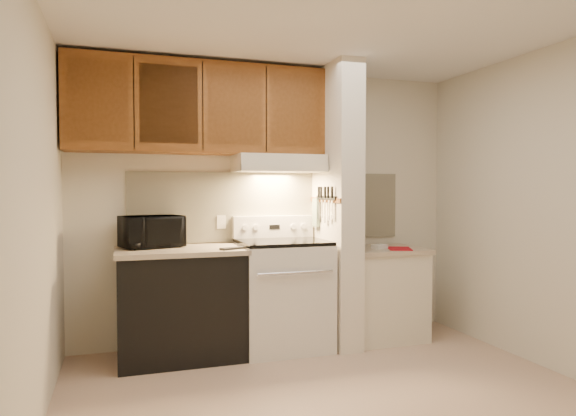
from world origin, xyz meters
name	(u,v)px	position (x,y,z in m)	size (l,w,h in m)	color
floor	(335,398)	(0.00, 0.00, 0.00)	(3.60, 3.60, 0.00)	#C9A890
ceiling	(336,19)	(0.00, 0.00, 2.50)	(3.60, 3.60, 0.00)	white
wall_back	(271,205)	(0.00, 1.50, 1.25)	(3.60, 0.02, 2.50)	beige
wall_left	(34,216)	(-1.80, 0.00, 1.25)	(0.02, 3.00, 2.50)	beige
wall_right	(551,208)	(1.80, 0.00, 1.25)	(0.02, 3.00, 2.50)	beige
backsplash	(272,206)	(0.00, 1.49, 1.24)	(2.60, 0.02, 0.63)	#F2EAC4
range_body	(283,296)	(0.00, 1.16, 0.46)	(0.76, 0.65, 0.92)	silver
oven_window	(294,299)	(0.00, 0.84, 0.50)	(0.50, 0.01, 0.30)	black
oven_handle	(296,273)	(0.00, 0.80, 0.72)	(0.02, 0.02, 0.65)	silver
cooktop	(283,242)	(0.00, 1.16, 0.94)	(0.74, 0.64, 0.03)	black
range_backguard	(273,227)	(0.00, 1.44, 1.05)	(0.76, 0.08, 0.20)	silver
range_display	(275,227)	(0.00, 1.40, 1.05)	(0.10, 0.01, 0.04)	black
range_knob_left_outer	(245,228)	(-0.28, 1.40, 1.05)	(0.05, 0.05, 0.02)	silver
range_knob_left_inner	(256,227)	(-0.18, 1.40, 1.05)	(0.05, 0.05, 0.02)	silver
range_knob_right_inner	(293,226)	(0.18, 1.40, 1.05)	(0.05, 0.05, 0.02)	silver
range_knob_right_outer	(303,226)	(0.28, 1.40, 1.05)	(0.05, 0.05, 0.02)	silver
dishwasher_front	(181,306)	(-0.88, 1.17, 0.43)	(1.00, 0.63, 0.87)	black
left_countertop	(180,251)	(-0.88, 1.17, 0.89)	(1.04, 0.67, 0.04)	tan
spoon_rest	(233,248)	(-0.48, 0.97, 0.92)	(0.22, 0.07, 0.02)	black
teal_jar	(147,243)	(-1.14, 1.22, 0.96)	(0.09, 0.09, 0.10)	#266E6C
outlet	(221,222)	(-0.48, 1.48, 1.10)	(0.08, 0.01, 0.12)	beige
microwave	(152,232)	(-1.10, 1.31, 1.04)	(0.48, 0.32, 0.27)	black
partition_pillar	(337,205)	(0.51, 1.15, 1.25)	(0.22, 0.70, 2.50)	silver
pillar_trim	(325,200)	(0.39, 1.15, 1.30)	(0.01, 0.70, 0.04)	brown
knife_strip	(326,198)	(0.39, 1.10, 1.32)	(0.02, 0.42, 0.04)	black
knife_blade_a	(332,210)	(0.38, 0.94, 1.22)	(0.01, 0.04, 0.16)	silver
knife_handle_a	(332,192)	(0.38, 0.94, 1.37)	(0.02, 0.02, 0.10)	black
knife_blade_b	(329,211)	(0.38, 1.01, 1.21)	(0.01, 0.04, 0.18)	silver
knife_handle_b	(328,192)	(0.38, 1.03, 1.37)	(0.02, 0.02, 0.10)	black
knife_blade_c	(325,211)	(0.38, 1.10, 1.20)	(0.01, 0.04, 0.20)	silver
knife_handle_c	(325,192)	(0.38, 1.10, 1.37)	(0.02, 0.02, 0.10)	black
knife_blade_d	(322,209)	(0.38, 1.17, 1.22)	(0.01, 0.04, 0.16)	silver
knife_handle_d	(321,192)	(0.38, 1.19, 1.37)	(0.02, 0.02, 0.10)	black
knife_blade_e	(318,210)	(0.38, 1.26, 1.21)	(0.01, 0.04, 0.18)	silver
knife_handle_e	(319,192)	(0.38, 1.25, 1.37)	(0.02, 0.02, 0.10)	black
oven_mitt	(316,212)	(0.38, 1.32, 1.18)	(0.03, 0.11, 0.26)	gray
right_cab_base	(381,295)	(0.97, 1.15, 0.40)	(0.70, 0.60, 0.81)	beige
right_countertop	(382,250)	(0.97, 1.15, 0.83)	(0.74, 0.64, 0.04)	tan
red_folder	(399,249)	(1.07, 1.00, 0.85)	(0.20, 0.27, 0.01)	#A60A15
white_box	(380,247)	(0.92, 1.10, 0.87)	(0.14, 0.09, 0.04)	white
range_hood	(278,164)	(0.00, 1.28, 1.62)	(0.78, 0.44, 0.15)	beige
hood_lip	(286,168)	(0.00, 1.07, 1.58)	(0.78, 0.04, 0.06)	beige
upper_cabinets	(200,109)	(-0.69, 1.32, 2.08)	(2.18, 0.33, 0.77)	brown
cab_door_a	(97,100)	(-1.51, 1.17, 2.08)	(0.46, 0.01, 0.63)	brown
cab_gap_a	(134,102)	(-1.23, 1.16, 2.08)	(0.01, 0.01, 0.73)	black
cab_door_b	(169,104)	(-0.96, 1.17, 2.08)	(0.46, 0.01, 0.63)	brown
cab_gap_b	(203,106)	(-0.69, 1.16, 2.08)	(0.01, 0.01, 0.73)	black
cab_door_c	(235,107)	(-0.42, 1.17, 2.08)	(0.46, 0.01, 0.63)	brown
cab_gap_c	(266,109)	(-0.14, 1.16, 2.08)	(0.01, 0.01, 0.73)	black
cab_door_d	(296,111)	(0.13, 1.17, 2.08)	(0.46, 0.01, 0.63)	brown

